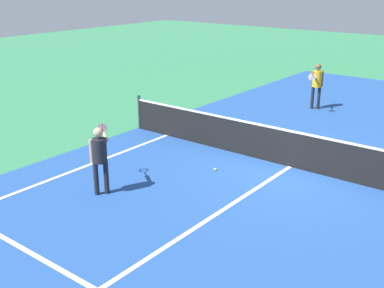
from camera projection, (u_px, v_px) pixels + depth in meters
name	position (u px, v px, depth m)	size (l,w,h in m)	color
ground_plane	(290.00, 167.00, 12.12)	(60.00, 60.00, 0.00)	#337F51
court_surface_inbounds	(290.00, 167.00, 12.12)	(10.62, 24.40, 0.00)	#234C93
line_center_service	(217.00, 213.00, 9.73)	(0.10, 6.40, 0.01)	white
net	(291.00, 148.00, 11.95)	(10.54, 0.09, 1.07)	#33383D
player_near	(100.00, 153.00, 10.34)	(0.89, 0.92, 1.53)	black
player_far	(317.00, 81.00, 17.03)	(0.50, 1.19, 1.64)	black
tennis_ball_near_net	(215.00, 169.00, 11.86)	(0.07, 0.07, 0.07)	#CCE033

